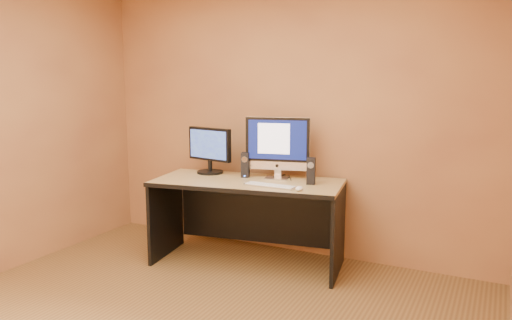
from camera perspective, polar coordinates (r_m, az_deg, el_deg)
name	(u,v)px	position (r m, az deg, el deg)	size (l,w,h in m)	color
walls	(159,143)	(3.08, -11.01, 1.87)	(4.00, 4.00, 2.60)	#AB7645
desk	(247,223)	(4.57, -0.99, -7.16)	(1.68, 0.74, 0.78)	tan
imac	(277,147)	(4.53, 2.41, 1.45)	(0.60, 0.22, 0.58)	silver
second_monitor	(210,151)	(4.82, -5.30, 1.08)	(0.50, 0.25, 0.44)	black
speaker_left	(245,165)	(4.62, -1.22, -0.56)	(0.07, 0.08, 0.23)	black
speaker_right	(311,171)	(4.34, 6.31, -1.27)	(0.07, 0.08, 0.23)	black
keyboard	(270,186)	(4.24, 1.60, -2.94)	(0.45, 0.12, 0.02)	silver
mouse	(299,188)	(4.11, 4.97, -3.24)	(0.06, 0.11, 0.04)	white
cable_a	(290,178)	(4.61, 3.89, -2.02)	(0.01, 0.01, 0.23)	black
cable_b	(280,176)	(4.68, 2.74, -1.83)	(0.01, 0.01, 0.19)	black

